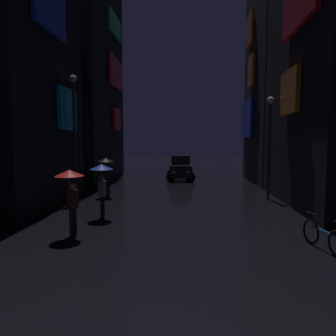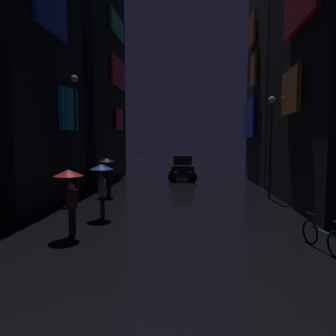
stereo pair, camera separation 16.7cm
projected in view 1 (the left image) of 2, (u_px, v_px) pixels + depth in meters
name	position (u px, v px, depth m)	size (l,w,h in m)	color
building_left_mid	(13.00, 62.00, 14.18)	(4.25, 7.04, 13.49)	black
building_left_far	(86.00, 74.00, 23.81)	(4.25, 8.70, 16.80)	black
building_right_far	(281.00, 80.00, 22.04)	(4.25, 7.35, 15.05)	#232328
pedestrian_midstreet_centre_red	(70.00, 184.00, 9.37)	(0.90, 0.90, 2.12)	black
pedestrian_far_right_black	(106.00, 166.00, 16.24)	(0.90, 0.90, 2.12)	black
pedestrian_midstreet_left_blue	(102.00, 176.00, 11.67)	(0.90, 0.90, 2.12)	black
bicycle_parked_at_storefront	(324.00, 237.00, 8.19)	(0.49, 1.78, 0.96)	black
car_distant	(180.00, 168.00, 24.13)	(2.42, 4.23, 1.92)	black
streetlamp_right_far	(269.00, 135.00, 15.53)	(0.36, 0.36, 5.31)	#2D2D33
streetlamp_left_far	(74.00, 124.00, 15.22)	(0.36, 0.36, 6.34)	#2D2D33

